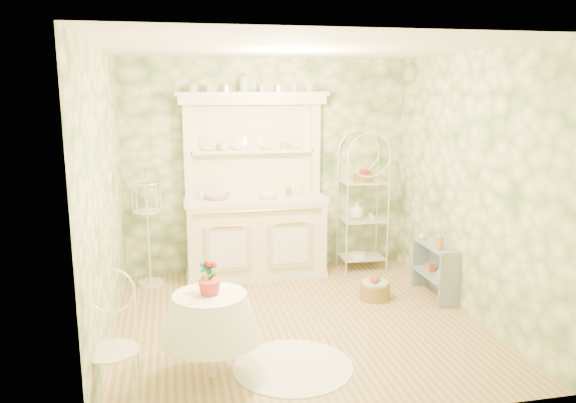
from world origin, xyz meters
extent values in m
plane|color=tan|center=(0.00, 0.00, 0.00)|extent=(3.60, 3.60, 0.00)
plane|color=white|center=(0.00, 0.00, 2.70)|extent=(3.60, 3.60, 0.00)
plane|color=#F1EDBC|center=(-1.80, 0.00, 1.35)|extent=(3.60, 3.60, 0.00)
plane|color=#F1EDBC|center=(1.80, 0.00, 1.35)|extent=(3.60, 3.60, 0.00)
plane|color=#F1EDBC|center=(0.00, 1.80, 1.35)|extent=(3.60, 3.60, 0.00)
plane|color=#F1EDBC|center=(0.00, -1.80, 1.35)|extent=(3.60, 3.60, 0.00)
cube|color=white|center=(-0.20, 1.52, 1.15)|extent=(1.87, 0.61, 2.29)
cube|color=white|center=(1.21, 1.54, 0.97)|extent=(0.61, 0.44, 1.93)
cube|color=#8092A2|center=(1.68, 0.38, 0.32)|extent=(0.37, 0.77, 0.64)
cylinder|color=white|center=(-0.94, -0.93, 0.40)|extent=(0.77, 0.77, 0.80)
cube|color=white|center=(-1.68, -1.25, 0.42)|extent=(0.40, 0.40, 0.84)
cube|color=white|center=(-1.50, 1.44, 0.73)|extent=(0.37, 0.37, 1.47)
cylinder|color=olive|center=(0.99, 0.44, 0.11)|extent=(0.35, 0.35, 0.22)
cylinder|color=white|center=(-0.26, -0.92, 0.00)|extent=(1.12, 1.12, 0.01)
imported|color=white|center=(-0.66, 1.49, 1.02)|extent=(0.32, 0.32, 0.07)
imported|color=white|center=(-0.06, 1.42, 1.02)|extent=(0.24, 0.24, 0.07)
imported|color=white|center=(-0.56, 1.68, 1.61)|extent=(0.14, 0.14, 0.10)
imported|color=white|center=(0.19, 1.68, 1.61)|extent=(0.12, 0.12, 0.09)
imported|color=#3F7238|center=(-0.95, -0.91, 0.85)|extent=(0.17, 0.14, 0.28)
imported|color=#B56032|center=(1.62, 0.18, 0.68)|extent=(0.07, 0.07, 0.18)
imported|color=#99ADC7|center=(1.68, 0.42, 0.65)|extent=(0.05, 0.05, 0.10)
imported|color=silver|center=(1.61, 0.61, 0.65)|extent=(0.08, 0.08, 0.10)
camera|label=1|loc=(-1.20, -5.22, 2.33)|focal=35.00mm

